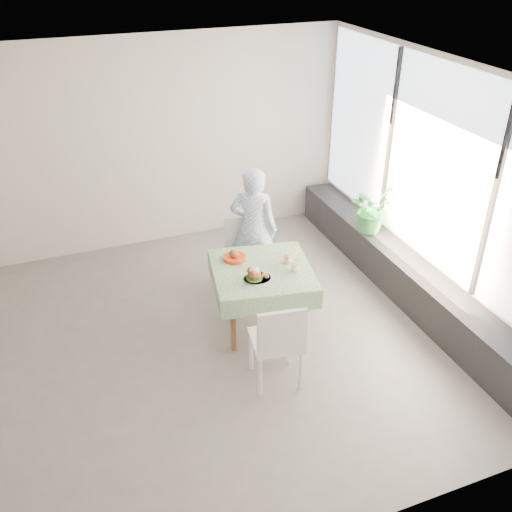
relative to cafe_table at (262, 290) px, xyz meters
name	(u,v)px	position (x,y,z in m)	size (l,w,h in m)	color
floor	(181,349)	(-0.97, -0.09, -0.46)	(6.00, 6.00, 0.00)	#605D5A
ceiling	(158,83)	(-0.97, -0.09, 2.34)	(6.00, 6.00, 0.00)	white
wall_back	(125,149)	(-0.97, 2.41, 0.94)	(6.00, 0.02, 2.80)	beige
wall_front	(272,420)	(-0.97, -2.59, 0.94)	(6.00, 0.02, 2.80)	beige
wall_right	(435,187)	(2.03, -0.09, 0.94)	(0.02, 5.00, 2.80)	beige
window_pane	(437,167)	(2.00, -0.09, 1.19)	(0.01, 4.80, 2.18)	#D1E0F9
window_ledge	(406,278)	(1.83, -0.09, -0.21)	(0.40, 4.80, 0.50)	black
cafe_table	(262,290)	(0.00, 0.00, 0.00)	(1.21, 1.21, 0.74)	brown
chair_far	(242,267)	(0.06, 0.82, -0.19)	(0.52, 0.52, 0.88)	white
chair_near	(276,357)	(-0.21, -0.90, -0.16)	(0.52, 0.52, 0.97)	white
diner	(254,229)	(0.21, 0.80, 0.32)	(0.57, 0.38, 1.57)	#91B1E9
main_dish	(256,276)	(-0.14, -0.18, 0.33)	(0.31, 0.31, 0.16)	white
juice_cup_orange	(288,258)	(0.31, 0.02, 0.34)	(0.09, 0.09, 0.24)	white
juice_cup_lemonade	(295,267)	(0.30, -0.17, 0.34)	(0.09, 0.09, 0.25)	white
second_dish	(234,257)	(-0.21, 0.29, 0.32)	(0.25, 0.25, 0.12)	#BA3313
potted_plant	(371,208)	(1.79, 0.75, 0.35)	(0.56, 0.48, 0.62)	#2C8539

